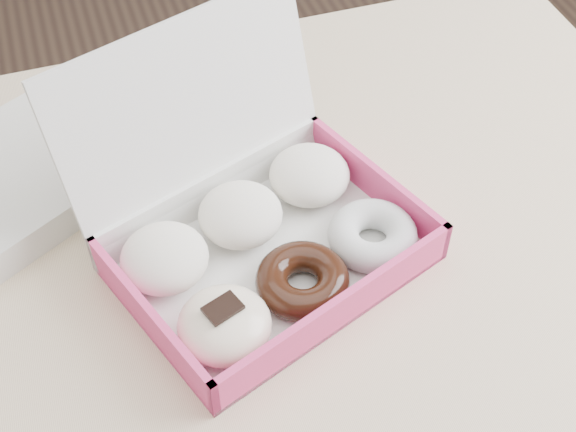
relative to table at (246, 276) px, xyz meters
name	(u,v)px	position (x,y,z in m)	size (l,w,h in m)	color
table	(246,276)	(0.00, 0.00, 0.00)	(1.20, 0.80, 0.75)	tan
donut_box	(257,233)	(0.01, -0.03, 0.12)	(0.41, 0.39, 0.24)	white
newspapers	(15,180)	(-0.24, 0.15, 0.10)	(0.26, 0.21, 0.04)	white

